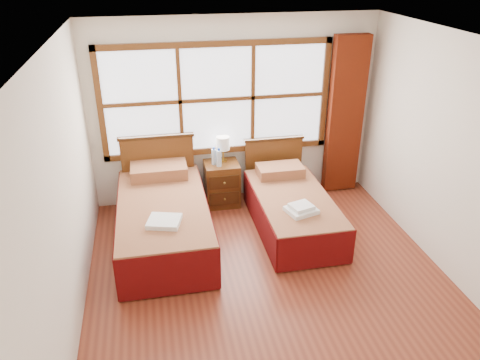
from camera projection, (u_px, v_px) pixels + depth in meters
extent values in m
plane|color=brown|center=(273.00, 288.00, 5.13)|extent=(4.50, 4.50, 0.00)
plane|color=white|center=(282.00, 45.00, 3.97)|extent=(4.50, 4.50, 0.00)
plane|color=silver|center=(234.00, 111.00, 6.53)|extent=(4.00, 0.00, 4.00)
plane|color=silver|center=(62.00, 201.00, 4.20)|extent=(0.00, 4.50, 4.50)
plane|color=silver|center=(461.00, 165.00, 4.90)|extent=(0.00, 4.50, 4.50)
cube|color=white|center=(217.00, 99.00, 6.37)|extent=(3.00, 0.02, 1.40)
cube|color=#593113|center=(218.00, 150.00, 6.68)|extent=(3.16, 0.06, 0.08)
cube|color=#593113|center=(216.00, 44.00, 6.02)|extent=(3.16, 0.06, 0.08)
cube|color=#593113|center=(100.00, 106.00, 6.08)|extent=(0.08, 0.06, 1.56)
cube|color=#593113|center=(324.00, 93.00, 6.62)|extent=(0.08, 0.06, 1.56)
cube|color=#593113|center=(180.00, 102.00, 6.26)|extent=(0.05, 0.05, 1.40)
cube|color=#593113|center=(253.00, 98.00, 6.44)|extent=(0.05, 0.05, 1.40)
cube|color=#593113|center=(217.00, 100.00, 6.35)|extent=(3.00, 0.05, 0.05)
cube|color=#5E1A09|center=(345.00, 116.00, 6.74)|extent=(0.50, 0.16, 2.30)
cube|color=#371E0B|center=(165.00, 232.00, 5.86)|extent=(0.95, 1.91, 0.31)
cube|color=maroon|center=(163.00, 212.00, 5.73)|extent=(1.07, 2.11, 0.26)
cube|color=#5B0909|center=(120.00, 228.00, 5.70)|extent=(0.03, 2.11, 0.53)
cube|color=#5B0909|center=(206.00, 219.00, 5.89)|extent=(0.03, 2.11, 0.53)
cube|color=#5B0909|center=(169.00, 275.00, 4.87)|extent=(1.07, 0.03, 0.53)
cube|color=maroon|center=(159.00, 171.00, 6.31)|extent=(0.75, 0.43, 0.17)
cube|color=#593113|center=(159.00, 172.00, 6.58)|extent=(0.99, 0.06, 1.04)
cube|color=#371E0B|center=(156.00, 137.00, 6.35)|extent=(1.04, 0.08, 0.04)
cube|color=#371E0B|center=(292.00, 220.00, 6.16)|extent=(0.81, 1.62, 0.26)
cube|color=maroon|center=(293.00, 204.00, 6.05)|extent=(0.91, 1.80, 0.22)
cube|color=#5B0909|center=(259.00, 216.00, 6.03)|extent=(0.03, 1.80, 0.45)
cube|color=#5B0909|center=(326.00, 209.00, 6.19)|extent=(0.03, 1.80, 0.45)
cube|color=#5B0909|center=(316.00, 251.00, 5.32)|extent=(0.91, 0.03, 0.45)
cube|color=maroon|center=(280.00, 170.00, 6.54)|extent=(0.63, 0.37, 0.14)
cube|color=#593113|center=(273.00, 167.00, 6.91)|extent=(0.85, 0.06, 0.88)
cube|color=#371E0B|center=(274.00, 139.00, 6.71)|extent=(0.88, 0.08, 0.04)
cube|color=#593113|center=(222.00, 184.00, 6.70)|extent=(0.48, 0.42, 0.64)
cube|color=#371E0B|center=(225.00, 199.00, 6.56)|extent=(0.42, 0.02, 0.19)
cube|color=#371E0B|center=(224.00, 182.00, 6.45)|extent=(0.42, 0.02, 0.19)
sphere|color=olive|center=(225.00, 199.00, 6.55)|extent=(0.03, 0.03, 0.03)
sphere|color=olive|center=(225.00, 183.00, 6.43)|extent=(0.03, 0.03, 0.03)
cube|color=white|center=(164.00, 221.00, 5.23)|extent=(0.43, 0.40, 0.06)
cube|color=white|center=(301.00, 210.00, 5.63)|extent=(0.41, 0.38, 0.05)
cube|color=white|center=(301.00, 207.00, 5.61)|extent=(0.31, 0.29, 0.05)
cylinder|color=#B6923A|center=(223.00, 160.00, 6.64)|extent=(0.11, 0.11, 0.02)
cylinder|color=#B6923A|center=(223.00, 154.00, 6.60)|extent=(0.02, 0.02, 0.16)
cylinder|color=silver|center=(223.00, 143.00, 6.52)|extent=(0.19, 0.19, 0.19)
cylinder|color=silver|center=(214.00, 157.00, 6.48)|extent=(0.07, 0.07, 0.22)
cylinder|color=blue|center=(214.00, 148.00, 6.43)|extent=(0.03, 0.03, 0.03)
cylinder|color=silver|center=(219.00, 158.00, 6.43)|extent=(0.07, 0.07, 0.23)
cylinder|color=blue|center=(219.00, 149.00, 6.37)|extent=(0.03, 0.03, 0.03)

